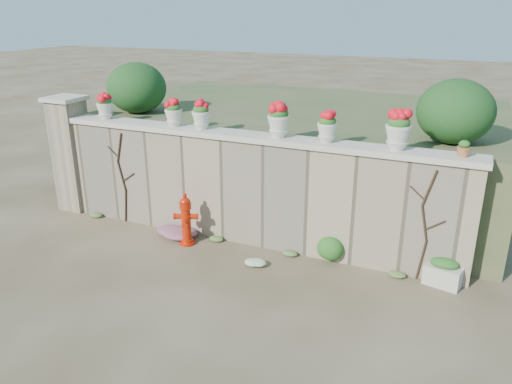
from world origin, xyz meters
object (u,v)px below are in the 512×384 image
at_px(urn_pot_0, 105,106).
at_px(terracotta_pot, 464,149).
at_px(planter_box, 443,273).
at_px(fire_hydrant, 186,219).

distance_m(urn_pot_0, terracotta_pot, 6.74).
bearing_deg(urn_pot_0, planter_box, -2.13).
relative_size(urn_pot_0, terracotta_pot, 2.13).
distance_m(fire_hydrant, urn_pot_0, 2.91).
xyz_separation_m(fire_hydrant, planter_box, (4.56, 0.38, -0.29)).
xyz_separation_m(fire_hydrant, terracotta_pot, (4.58, 0.63, 1.70)).
height_order(fire_hydrant, urn_pot_0, urn_pot_0).
xyz_separation_m(urn_pot_0, terracotta_pot, (6.74, 0.00, -0.14)).
bearing_deg(urn_pot_0, terracotta_pot, 0.00).
height_order(fire_hydrant, planter_box, fire_hydrant).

